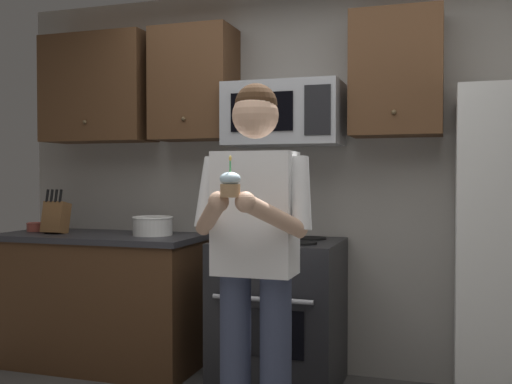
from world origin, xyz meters
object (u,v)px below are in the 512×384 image
at_px(microwave, 284,115).
at_px(bowl_large_white, 153,225).
at_px(cupcake, 230,184).
at_px(oven_range, 279,313).
at_px(bowl_small_colored, 36,227).
at_px(person, 255,246).
at_px(knife_block, 56,217).

xyz_separation_m(microwave, bowl_large_white, (-0.91, -0.07, -0.73)).
xyz_separation_m(bowl_large_white, cupcake, (1.05, -1.32, 0.30)).
height_order(oven_range, cupcake, cupcake).
relative_size(oven_range, bowl_small_colored, 6.91).
distance_m(person, cupcake, 0.44).
relative_size(microwave, bowl_small_colored, 5.48).
distance_m(microwave, bowl_large_white, 1.17).
bearing_deg(microwave, person, -82.27).
relative_size(microwave, person, 0.42).
bearing_deg(person, knife_block, 152.84).
distance_m(oven_range, microwave, 1.26).
relative_size(oven_range, microwave, 1.26).
height_order(knife_block, bowl_small_colored, knife_block).
xyz_separation_m(oven_range, person, (0.14, -0.94, 0.53)).
height_order(bowl_large_white, person, person).
bearing_deg(person, cupcake, -90.00).
bearing_deg(person, bowl_large_white, 136.77).
distance_m(bowl_large_white, person, 1.45).
relative_size(bowl_small_colored, person, 0.08).
distance_m(knife_block, cupcake, 2.18).
xyz_separation_m(knife_block, bowl_small_colored, (-0.24, 0.09, -0.08)).
relative_size(microwave, cupcake, 4.26).
bearing_deg(knife_block, oven_range, 1.04).
relative_size(bowl_large_white, person, 0.16).
xyz_separation_m(oven_range, knife_block, (-1.63, -0.03, 0.57)).
bearing_deg(person, oven_range, 98.70).
relative_size(bowl_large_white, bowl_small_colored, 2.07).
distance_m(oven_range, cupcake, 1.52).
height_order(microwave, bowl_large_white, microwave).
height_order(oven_range, knife_block, knife_block).
xyz_separation_m(knife_block, bowl_large_white, (0.72, 0.08, -0.05)).
height_order(bowl_large_white, bowl_small_colored, bowl_large_white).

